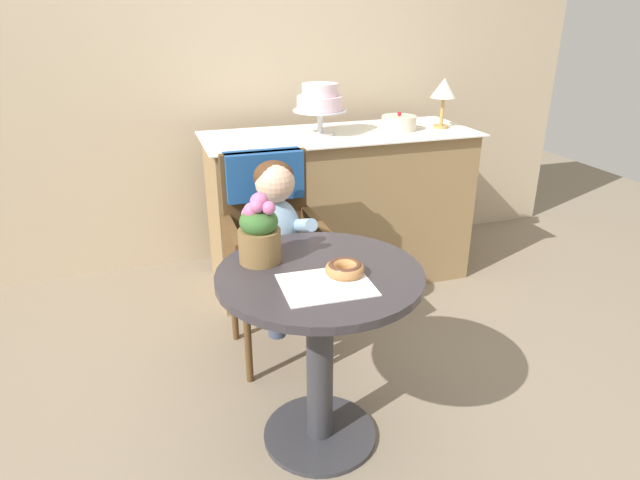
% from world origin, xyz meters
% --- Properties ---
extents(ground_plane, '(8.00, 8.00, 0.00)m').
position_xyz_m(ground_plane, '(0.00, 0.00, 0.00)').
color(ground_plane, gray).
extents(back_wall, '(4.80, 0.10, 2.70)m').
position_xyz_m(back_wall, '(0.00, 1.85, 1.35)').
color(back_wall, '#C1AD8E').
rests_on(back_wall, ground).
extents(cafe_table, '(0.72, 0.72, 0.72)m').
position_xyz_m(cafe_table, '(0.00, 0.00, 0.51)').
color(cafe_table, '#332D33').
rests_on(cafe_table, ground).
extents(wicker_chair, '(0.42, 0.45, 0.95)m').
position_xyz_m(wicker_chair, '(-0.01, 0.70, 0.64)').
color(wicker_chair, brown).
rests_on(wicker_chair, ground).
extents(seated_child, '(0.27, 0.32, 0.73)m').
position_xyz_m(seated_child, '(-0.01, 0.55, 0.68)').
color(seated_child, '#8CADCC').
rests_on(seated_child, ground).
extents(paper_napkin, '(0.30, 0.25, 0.00)m').
position_xyz_m(paper_napkin, '(-0.01, -0.11, 0.72)').
color(paper_napkin, white).
rests_on(paper_napkin, cafe_table).
extents(donut_front, '(0.13, 0.13, 0.04)m').
position_xyz_m(donut_front, '(0.07, -0.05, 0.74)').
color(donut_front, '#AD7542').
rests_on(donut_front, cafe_table).
extents(flower_vase, '(0.15, 0.15, 0.25)m').
position_xyz_m(flower_vase, '(-0.17, 0.15, 0.84)').
color(flower_vase, brown).
rests_on(flower_vase, cafe_table).
extents(display_counter, '(1.56, 0.62, 0.90)m').
position_xyz_m(display_counter, '(0.55, 1.30, 0.45)').
color(display_counter, '#93754C').
rests_on(display_counter, ground).
extents(tiered_cake_stand, '(0.30, 0.30, 0.28)m').
position_xyz_m(tiered_cake_stand, '(0.43, 1.30, 1.09)').
color(tiered_cake_stand, silver).
rests_on(tiered_cake_stand, display_counter).
extents(round_layer_cake, '(0.20, 0.20, 0.10)m').
position_xyz_m(round_layer_cake, '(0.90, 1.28, 0.94)').
color(round_layer_cake, beige).
rests_on(round_layer_cake, display_counter).
extents(table_lamp, '(0.15, 0.15, 0.28)m').
position_xyz_m(table_lamp, '(1.17, 1.26, 1.12)').
color(table_lamp, '#B28C47').
rests_on(table_lamp, display_counter).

